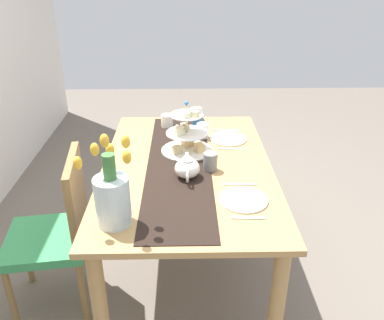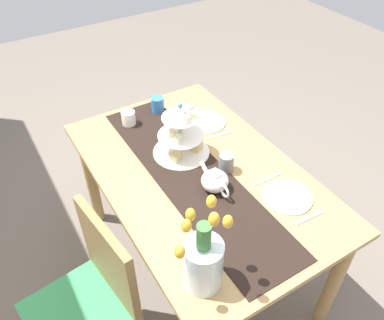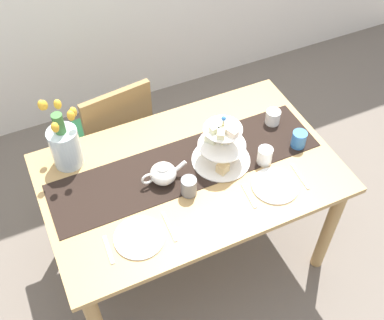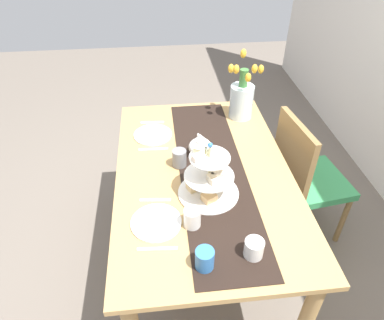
{
  "view_description": "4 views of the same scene",
  "coord_description": "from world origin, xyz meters",
  "px_view_note": "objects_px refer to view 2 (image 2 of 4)",
  "views": [
    {
      "loc": [
        -1.95,
        0.01,
        1.79
      ],
      "look_at": [
        -0.09,
        -0.03,
        0.85
      ],
      "focal_mm": 37.4,
      "sensor_mm": 36.0,
      "label": 1
    },
    {
      "loc": [
        -1.22,
        0.78,
        2.1
      ],
      "look_at": [
        0.02,
        0.03,
        0.85
      ],
      "focal_mm": 36.48,
      "sensor_mm": 36.0,
      "label": 2
    },
    {
      "loc": [
        -0.64,
        -1.4,
        2.6
      ],
      "look_at": [
        0.0,
        -0.02,
        0.88
      ],
      "focal_mm": 44.52,
      "sensor_mm": 36.0,
      "label": 3
    },
    {
      "loc": [
        1.41,
        -0.22,
        1.97
      ],
      "look_at": [
        -0.04,
        -0.06,
        0.82
      ],
      "focal_mm": 32.59,
      "sensor_mm": 36.0,
      "label": 4
    }
  ],
  "objects_px": {
    "cream_jug": "(129,118)",
    "mug_grey": "(226,163)",
    "dining_table": "(198,188)",
    "teapot": "(215,180)",
    "tulip_vase": "(203,260)",
    "knife_left": "(268,179)",
    "fork_right": "(220,135)",
    "tiered_cake_stand": "(182,138)",
    "chair_left": "(91,297)",
    "fork_left": "(310,217)",
    "mug_orange": "(158,105)",
    "mug_white_text": "(179,122)",
    "dinner_plate_right": "(206,122)",
    "dinner_plate_left": "(288,197)",
    "knife_right": "(193,110)"
  },
  "relations": [
    {
      "from": "tulip_vase",
      "to": "cream_jug",
      "type": "relative_size",
      "value": 5.12
    },
    {
      "from": "tiered_cake_stand",
      "to": "fork_left",
      "type": "distance_m",
      "value": 0.74
    },
    {
      "from": "tulip_vase",
      "to": "chair_left",
      "type": "bearing_deg",
      "value": 48.83
    },
    {
      "from": "dinner_plate_left",
      "to": "knife_left",
      "type": "distance_m",
      "value": 0.15
    },
    {
      "from": "cream_jug",
      "to": "fork_left",
      "type": "distance_m",
      "value": 1.14
    },
    {
      "from": "fork_left",
      "to": "tiered_cake_stand",
      "type": "bearing_deg",
      "value": 20.68
    },
    {
      "from": "mug_orange",
      "to": "mug_grey",
      "type": "bearing_deg",
      "value": -175.94
    },
    {
      "from": "chair_left",
      "to": "mug_grey",
      "type": "relative_size",
      "value": 9.58
    },
    {
      "from": "teapot",
      "to": "dinner_plate_right",
      "type": "bearing_deg",
      "value": -28.5
    },
    {
      "from": "knife_left",
      "to": "mug_white_text",
      "type": "xyz_separation_m",
      "value": [
        0.59,
        0.16,
        0.04
      ]
    },
    {
      "from": "cream_jug",
      "to": "dinner_plate_right",
      "type": "height_order",
      "value": "cream_jug"
    },
    {
      "from": "tulip_vase",
      "to": "knife_left",
      "type": "distance_m",
      "value": 0.67
    },
    {
      "from": "chair_left",
      "to": "tulip_vase",
      "type": "xyz_separation_m",
      "value": [
        -0.33,
        -0.37,
        0.41
      ]
    },
    {
      "from": "chair_left",
      "to": "mug_white_text",
      "type": "xyz_separation_m",
      "value": [
        0.57,
        -0.79,
        0.32
      ]
    },
    {
      "from": "mug_orange",
      "to": "fork_left",
      "type": "bearing_deg",
      "value": -170.48
    },
    {
      "from": "knife_left",
      "to": "fork_right",
      "type": "xyz_separation_m",
      "value": [
        0.42,
        0.0,
        0.0
      ]
    },
    {
      "from": "cream_jug",
      "to": "fork_right",
      "type": "relative_size",
      "value": 0.57
    },
    {
      "from": "teapot",
      "to": "mug_white_text",
      "type": "relative_size",
      "value": 2.51
    },
    {
      "from": "tiered_cake_stand",
      "to": "teapot",
      "type": "bearing_deg",
      "value": 179.51
    },
    {
      "from": "chair_left",
      "to": "mug_orange",
      "type": "relative_size",
      "value": 9.58
    },
    {
      "from": "tiered_cake_stand",
      "to": "fork_left",
      "type": "bearing_deg",
      "value": -159.32
    },
    {
      "from": "dinner_plate_left",
      "to": "fork_right",
      "type": "distance_m",
      "value": 0.56
    },
    {
      "from": "dining_table",
      "to": "teapot",
      "type": "relative_size",
      "value": 6.18
    },
    {
      "from": "dining_table",
      "to": "chair_left",
      "type": "height_order",
      "value": "chair_left"
    },
    {
      "from": "tulip_vase",
      "to": "fork_right",
      "type": "bearing_deg",
      "value": -38.58
    },
    {
      "from": "chair_left",
      "to": "knife_left",
      "type": "relative_size",
      "value": 5.35
    },
    {
      "from": "dinner_plate_left",
      "to": "mug_grey",
      "type": "bearing_deg",
      "value": 24.29
    },
    {
      "from": "dinner_plate_right",
      "to": "mug_orange",
      "type": "distance_m",
      "value": 0.31
    },
    {
      "from": "dining_table",
      "to": "mug_orange",
      "type": "bearing_deg",
      "value": -7.47
    },
    {
      "from": "teapot",
      "to": "fork_right",
      "type": "xyz_separation_m",
      "value": [
        0.34,
        -0.26,
        -0.06
      ]
    },
    {
      "from": "mug_grey",
      "to": "chair_left",
      "type": "bearing_deg",
      "value": 99.89
    },
    {
      "from": "fork_left",
      "to": "mug_white_text",
      "type": "bearing_deg",
      "value": 10.28
    },
    {
      "from": "dining_table",
      "to": "cream_jug",
      "type": "distance_m",
      "value": 0.59
    },
    {
      "from": "knife_right",
      "to": "mug_white_text",
      "type": "height_order",
      "value": "mug_white_text"
    },
    {
      "from": "dinner_plate_left",
      "to": "fork_left",
      "type": "height_order",
      "value": "dinner_plate_left"
    },
    {
      "from": "teapot",
      "to": "dinner_plate_left",
      "type": "height_order",
      "value": "teapot"
    },
    {
      "from": "chair_left",
      "to": "fork_left",
      "type": "relative_size",
      "value": 6.07
    },
    {
      "from": "dining_table",
      "to": "teapot",
      "type": "xyz_separation_m",
      "value": [
        -0.14,
        0.0,
        0.18
      ]
    },
    {
      "from": "tulip_vase",
      "to": "dinner_plate_left",
      "type": "xyz_separation_m",
      "value": [
        0.16,
        -0.58,
        -0.13
      ]
    },
    {
      "from": "dining_table",
      "to": "chair_left",
      "type": "relative_size",
      "value": 1.62
    },
    {
      "from": "cream_jug",
      "to": "mug_grey",
      "type": "height_order",
      "value": "mug_grey"
    },
    {
      "from": "tiered_cake_stand",
      "to": "knife_left",
      "type": "height_order",
      "value": "tiered_cake_stand"
    },
    {
      "from": "fork_left",
      "to": "mug_orange",
      "type": "relative_size",
      "value": 1.58
    },
    {
      "from": "chair_left",
      "to": "tulip_vase",
      "type": "bearing_deg",
      "value": -131.17
    },
    {
      "from": "tulip_vase",
      "to": "cream_jug",
      "type": "distance_m",
      "value": 1.11
    },
    {
      "from": "tiered_cake_stand",
      "to": "dinner_plate_left",
      "type": "distance_m",
      "value": 0.61
    },
    {
      "from": "teapot",
      "to": "dinner_plate_right",
      "type": "relative_size",
      "value": 1.04
    },
    {
      "from": "mug_grey",
      "to": "mug_orange",
      "type": "distance_m",
      "value": 0.65
    },
    {
      "from": "knife_left",
      "to": "mug_white_text",
      "type": "relative_size",
      "value": 1.79
    },
    {
      "from": "chair_left",
      "to": "mug_white_text",
      "type": "distance_m",
      "value": 1.03
    }
  ]
}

